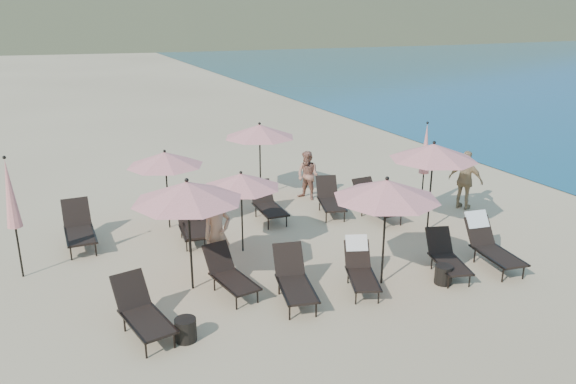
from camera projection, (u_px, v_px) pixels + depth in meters
name	position (u px, v px, depth m)	size (l,w,h in m)	color
ground	(343.00, 285.00, 12.40)	(800.00, 800.00, 0.00)	#D6BA8C
lounger_0	(142.00, 311.00, 10.43)	(0.98, 1.80, 0.98)	black
lounger_1	(229.00, 274.00, 11.98)	(0.87, 1.67, 0.91)	black
lounger_2	(294.00, 279.00, 11.68)	(0.98, 1.81, 0.99)	black
lounger_3	(360.00, 267.00, 12.23)	(1.05, 1.65, 0.97)	black
lounger_4	(447.00, 256.00, 12.85)	(1.00, 1.66, 0.90)	black
lounger_5	(490.00, 243.00, 13.29)	(0.88, 1.86, 1.12)	black
lounger_6	(79.00, 228.00, 14.35)	(0.72, 1.84, 1.06)	black
lounger_7	(196.00, 222.00, 14.80)	(0.92, 1.84, 1.01)	black
lounger_8	(190.00, 223.00, 14.77)	(0.68, 1.55, 0.94)	black
lounger_9	(267.00, 204.00, 16.21)	(0.71, 1.75, 0.99)	black
lounger_10	(330.00, 199.00, 16.68)	(1.09, 1.80, 0.97)	black
lounger_11	(376.00, 202.00, 16.29)	(0.78, 1.82, 1.03)	black
umbrella_open_0	(187.00, 192.00, 11.58)	(2.34, 2.34, 2.52)	black
umbrella_open_1	(241.00, 181.00, 13.59)	(1.95, 1.95, 2.10)	black
umbrella_open_2	(434.00, 152.00, 14.84)	(2.34, 2.34, 2.52)	black
umbrella_open_3	(165.00, 159.00, 15.09)	(2.08, 2.08, 2.24)	black
umbrella_open_4	(260.00, 131.00, 17.70)	(2.27, 2.27, 2.44)	black
umbrella_open_5	(387.00, 189.00, 11.83)	(2.30, 2.30, 2.48)	black
umbrella_closed_0	(425.00, 149.00, 16.51)	(0.32, 0.32, 2.71)	black
umbrella_closed_1	(10.00, 194.00, 12.20)	(0.33, 0.33, 2.85)	black
side_table_0	(186.00, 330.00, 10.27)	(0.40, 0.40, 0.44)	black
side_table_1	(443.00, 275.00, 12.43)	(0.39, 0.39, 0.43)	black
beachgoer_a	(217.00, 234.00, 12.71)	(0.70, 0.46, 1.91)	tan
beachgoer_b	(308.00, 176.00, 17.83)	(0.76, 0.59, 1.56)	#A86D56
beachgoer_c	(466.00, 180.00, 16.92)	(1.06, 0.44, 1.81)	tan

